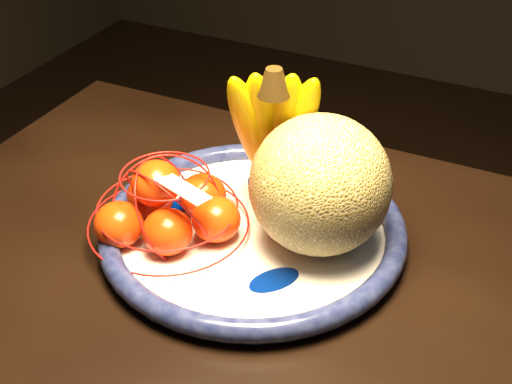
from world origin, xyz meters
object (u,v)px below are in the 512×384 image
at_px(mandarin_bag, 169,208).
at_px(fruit_bowl, 253,230).
at_px(cantaloupe, 320,185).
at_px(banana_bunch, 274,126).

bearing_deg(mandarin_bag, fruit_bowl, 26.87).
height_order(fruit_bowl, mandarin_bag, mandarin_bag).
xyz_separation_m(cantaloupe, banana_bunch, (-0.09, 0.06, 0.03)).
xyz_separation_m(fruit_bowl, banana_bunch, (-0.01, 0.07, 0.12)).
bearing_deg(mandarin_bag, banana_bunch, 53.21).
height_order(cantaloupe, mandarin_bag, cantaloupe).
bearing_deg(mandarin_bag, cantaloupe, 19.23).
xyz_separation_m(banana_bunch, mandarin_bag, (-0.09, -0.12, -0.08)).
bearing_deg(fruit_bowl, mandarin_bag, -153.13).
bearing_deg(banana_bunch, cantaloupe, -56.80).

